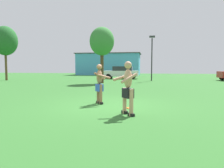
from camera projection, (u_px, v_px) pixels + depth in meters
ground_plane at (108, 105)px, 8.57m from camera, size 80.00×80.00×0.00m
player_near at (100, 83)px, 8.87m from camera, size 0.74×0.74×1.64m
player_in_black at (128, 87)px, 6.80m from camera, size 0.82×0.76×1.71m
frisbee at (130, 108)px, 7.92m from camera, size 0.25×0.25×0.03m
car_white_near_post at (122, 72)px, 27.16m from camera, size 4.33×2.09×1.58m
lamp_post at (152, 53)px, 22.92m from camera, size 0.60×0.24×4.83m
outbuilding_behind_lot at (109, 64)px, 40.54m from camera, size 11.83×6.36×4.02m
tree_left_field at (5, 41)px, 23.75m from camera, size 2.68×2.68×6.03m
tree_right_field at (102, 42)px, 19.67m from camera, size 2.27×2.27×5.17m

